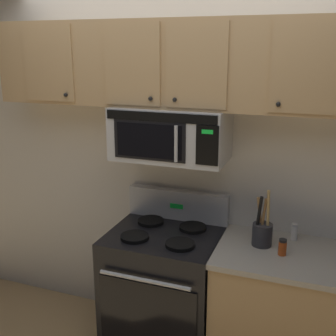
% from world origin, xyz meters
% --- Properties ---
extents(back_wall, '(5.20, 0.10, 2.70)m').
position_xyz_m(back_wall, '(0.00, 0.79, 1.35)').
color(back_wall, silver).
rests_on(back_wall, ground_plane).
extents(stove_range, '(0.76, 0.69, 1.12)m').
position_xyz_m(stove_range, '(0.00, 0.42, 0.47)').
color(stove_range, black).
rests_on(stove_range, ground_plane).
extents(over_range_microwave, '(0.76, 0.43, 0.35)m').
position_xyz_m(over_range_microwave, '(-0.00, 0.54, 1.58)').
color(over_range_microwave, '#B7BABF').
extents(upper_cabinets, '(2.50, 0.36, 0.55)m').
position_xyz_m(upper_cabinets, '(-0.00, 0.57, 2.02)').
color(upper_cabinets, tan).
extents(counter_segment, '(0.93, 0.65, 0.90)m').
position_xyz_m(counter_segment, '(0.84, 0.43, 0.45)').
color(counter_segment, tan).
rests_on(counter_segment, ground_plane).
extents(utensil_crock_charcoal, '(0.13, 0.13, 0.37)m').
position_xyz_m(utensil_crock_charcoal, '(0.65, 0.48, 0.99)').
color(utensil_crock_charcoal, '#2D2D33').
rests_on(utensil_crock_charcoal, counter_segment).
extents(salt_shaker, '(0.04, 0.04, 0.11)m').
position_xyz_m(salt_shaker, '(0.84, 0.63, 0.96)').
color(salt_shaker, white).
rests_on(salt_shaker, counter_segment).
extents(spice_jar, '(0.05, 0.05, 0.10)m').
position_xyz_m(spice_jar, '(0.79, 0.39, 0.95)').
color(spice_jar, '#C64C19').
rests_on(spice_jar, counter_segment).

